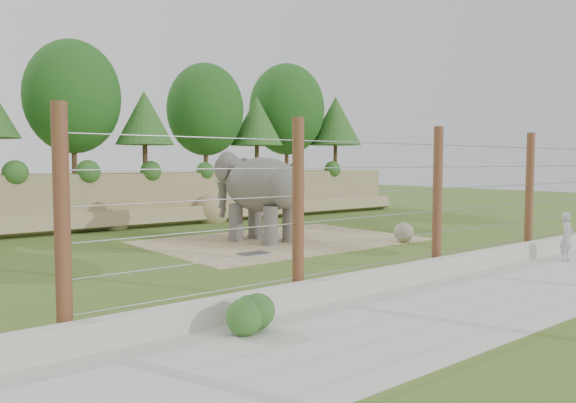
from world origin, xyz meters
TOP-DOWN VIEW (x-y plane):
  - ground at (0.00, 0.00)m, footprint 90.00×90.00m
  - back_embankment at (0.59, 12.68)m, footprint 30.00×5.52m
  - dirt_patch at (0.50, 3.00)m, footprint 10.00×7.00m
  - drain_grate at (-2.20, 1.09)m, footprint 1.00×0.60m
  - elephant at (-0.20, 3.30)m, footprint 2.55×4.42m
  - stone_ball at (3.75, -0.30)m, footprint 0.75×0.75m
  - retaining_wall at (0.00, -5.00)m, footprint 26.00×0.35m
  - walkway at (0.00, -7.00)m, footprint 26.00×4.00m
  - barrier_fence at (0.00, -4.50)m, footprint 20.26×0.26m
  - walkway_shrub at (-7.16, -5.80)m, footprint 0.69×0.69m
  - zookeeper at (4.48, -6.00)m, footprint 0.57×0.40m

SIDE VIEW (x-z plane):
  - ground at x=0.00m, z-range 0.00..0.00m
  - walkway at x=0.00m, z-range 0.00..0.01m
  - dirt_patch at x=0.50m, z-range 0.00..0.02m
  - drain_grate at x=-2.20m, z-range 0.02..0.05m
  - retaining_wall at x=0.00m, z-range 0.00..0.50m
  - walkway_shrub at x=-7.16m, z-range 0.01..0.70m
  - stone_ball at x=3.75m, z-range 0.02..0.77m
  - zookeeper at x=4.48m, z-range 0.01..1.51m
  - elephant at x=-0.20m, z-range 0.00..3.37m
  - barrier_fence at x=0.00m, z-range 0.00..4.00m
  - back_embankment at x=0.59m, z-range -0.42..8.35m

